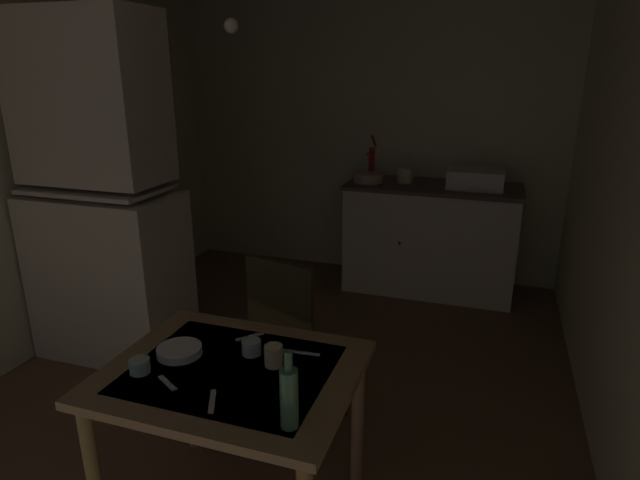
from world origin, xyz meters
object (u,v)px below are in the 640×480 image
at_px(sink_basin, 476,178).
at_px(glass_bottle, 289,396).
at_px(mixing_bowl_counter, 368,178).
at_px(mug_tall, 140,366).
at_px(hutch_cabinet, 102,205).
at_px(hand_pump, 371,161).
at_px(dining_table, 233,391).
at_px(serving_bowl_wide, 179,351).
at_px(chair_far_side, 293,344).

relative_size(sink_basin, glass_bottle, 1.57).
distance_m(mixing_bowl_counter, glass_bottle, 3.04).
height_order(mixing_bowl_counter, glass_bottle, glass_bottle).
bearing_deg(glass_bottle, sink_basin, 82.06).
bearing_deg(mug_tall, hutch_cabinet, 133.15).
xyz_separation_m(sink_basin, glass_bottle, (-0.43, -3.06, -0.16)).
relative_size(sink_basin, mug_tall, 5.51).
distance_m(mixing_bowl_counter, mug_tall, 2.90).
distance_m(hand_pump, glass_bottle, 3.14).
xyz_separation_m(hutch_cabinet, dining_table, (1.44, -1.05, -0.40)).
xyz_separation_m(mixing_bowl_counter, dining_table, (0.10, -2.75, -0.34)).
distance_m(hutch_cabinet, hand_pump, 2.23).
relative_size(sink_basin, hand_pump, 1.13).
distance_m(serving_bowl_wide, mug_tall, 0.18).
height_order(dining_table, chair_far_side, chair_far_side).
distance_m(dining_table, glass_bottle, 0.48).
bearing_deg(hand_pump, mixing_bowl_counter, -91.76).
height_order(sink_basin, glass_bottle, sink_basin).
distance_m(hutch_cabinet, serving_bowl_wide, 1.59).
height_order(sink_basin, dining_table, sink_basin).
distance_m(hand_pump, mixing_bowl_counter, 0.16).
bearing_deg(mug_tall, hand_pump, 85.71).
relative_size(hand_pump, mug_tall, 4.88).
relative_size(mixing_bowl_counter, mug_tall, 3.19).
height_order(hand_pump, glass_bottle, hand_pump).
height_order(hutch_cabinet, chair_far_side, hutch_cabinet).
bearing_deg(dining_table, hand_pump, 92.05).
bearing_deg(glass_bottle, hand_pump, 98.24).
height_order(hutch_cabinet, sink_basin, hutch_cabinet).
relative_size(hutch_cabinet, chair_far_side, 2.20).
xyz_separation_m(serving_bowl_wide, mug_tall, (-0.07, -0.16, 0.01)).
height_order(sink_basin, hand_pump, hand_pump).
bearing_deg(mixing_bowl_counter, mug_tall, -94.37).
relative_size(hand_pump, mixing_bowl_counter, 1.53).
bearing_deg(hutch_cabinet, chair_far_side, -16.45).
xyz_separation_m(hutch_cabinet, chair_far_side, (1.46, -0.43, -0.51)).
xyz_separation_m(hand_pump, mixing_bowl_counter, (-0.00, -0.10, -0.13)).
xyz_separation_m(sink_basin, hand_pump, (-0.88, 0.05, 0.09)).
bearing_deg(sink_basin, hand_pump, 177.04).
bearing_deg(mug_tall, glass_bottle, -10.42).
height_order(hutch_cabinet, hand_pump, hutch_cabinet).
distance_m(dining_table, serving_bowl_wide, 0.28).
distance_m(hand_pump, mug_tall, 3.00).
bearing_deg(mixing_bowl_counter, hand_pump, 88.24).
xyz_separation_m(mixing_bowl_counter, mug_tall, (-0.22, -2.88, -0.21)).
relative_size(hand_pump, dining_table, 0.39).
bearing_deg(chair_far_side, hand_pump, 93.09).
bearing_deg(glass_bottle, hutch_cabinet, 143.70).
bearing_deg(hutch_cabinet, serving_bowl_wide, -40.80).
bearing_deg(mug_tall, chair_far_side, 65.65).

